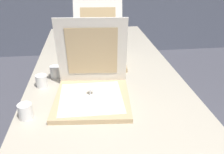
% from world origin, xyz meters
% --- Properties ---
extents(table, '(0.85, 2.10, 0.72)m').
position_xyz_m(table, '(0.00, 0.58, 0.67)').
color(table, '#BCB29E').
rests_on(table, ground).
extents(pizza_box_front, '(0.37, 0.38, 0.36)m').
position_xyz_m(pizza_box_front, '(-0.09, 0.33, 0.78)').
color(pizza_box_front, tan).
rests_on(pizza_box_front, table).
extents(pizza_box_middle, '(0.38, 0.49, 0.35)m').
position_xyz_m(pizza_box_middle, '(-0.02, 0.82, 0.77)').
color(pizza_box_middle, tan).
rests_on(pizza_box_middle, table).
extents(cup_white_mid, '(0.06, 0.06, 0.07)m').
position_xyz_m(cup_white_mid, '(-0.28, 0.58, 0.76)').
color(cup_white_mid, white).
rests_on(cup_white_mid, table).
extents(cup_white_near_left, '(0.06, 0.06, 0.07)m').
position_xyz_m(cup_white_near_left, '(-0.37, 0.20, 0.76)').
color(cup_white_near_left, white).
rests_on(cup_white_near_left, table).
extents(cup_white_near_center, '(0.06, 0.06, 0.07)m').
position_xyz_m(cup_white_near_center, '(-0.34, 0.47, 0.76)').
color(cup_white_near_center, white).
rests_on(cup_white_near_center, table).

